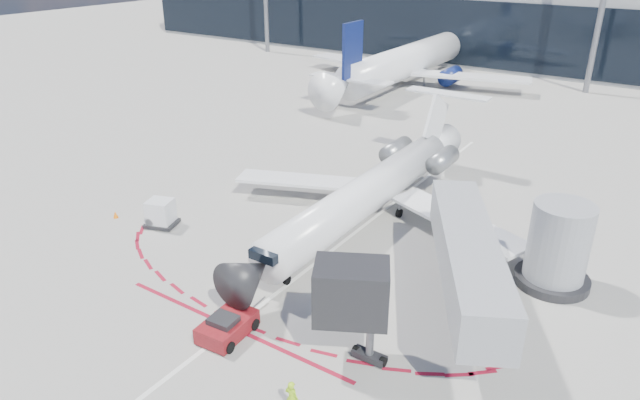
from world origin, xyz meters
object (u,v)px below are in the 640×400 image
Objects in this scene: ramp_worker at (292,398)px; pushback_tug at (227,326)px; uld_container at (161,213)px; regional_jet at (373,189)px.

pushback_tug is at bearing -25.07° from ramp_worker.
ramp_worker reaches higher than pushback_tug.
pushback_tug is at bearing -47.75° from uld_container.
pushback_tug is 12.98m from uld_container.
ramp_worker is (5.80, -17.15, -1.41)m from regional_jet.
ramp_worker is at bearing -26.97° from pushback_tug.
uld_container is at bearing -29.00° from ramp_worker.
regional_jet reaches higher than uld_container.
ramp_worker is 18.95m from uld_container.
regional_jet is at bearing -73.61° from ramp_worker.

